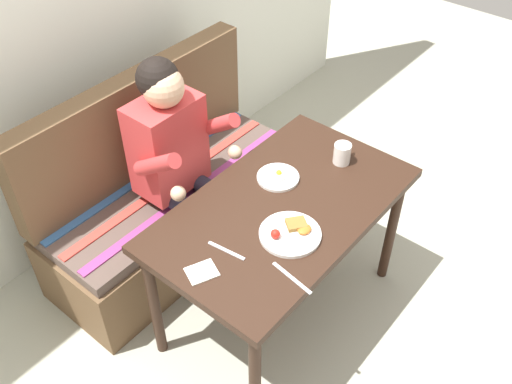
% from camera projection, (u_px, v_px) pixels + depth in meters
% --- Properties ---
extents(ground_plane, '(8.00, 8.00, 0.00)m').
position_uv_depth(ground_plane, '(279.00, 308.00, 2.96)').
color(ground_plane, '#A6A794').
extents(table, '(1.20, 0.70, 0.73)m').
position_uv_depth(table, '(282.00, 219.00, 2.53)').
color(table, black).
rests_on(table, ground).
extents(couch, '(1.44, 0.56, 1.00)m').
position_uv_depth(couch, '(168.00, 197.00, 3.10)').
color(couch, brown).
rests_on(couch, ground).
extents(person, '(0.45, 0.61, 1.21)m').
position_uv_depth(person, '(178.00, 154.00, 2.72)').
color(person, '#C03637').
rests_on(person, ground).
extents(plate_breakfast, '(0.25, 0.25, 0.05)m').
position_uv_depth(plate_breakfast, '(291.00, 233.00, 2.33)').
color(plate_breakfast, white).
rests_on(plate_breakfast, table).
extents(plate_eggs, '(0.19, 0.19, 0.04)m').
position_uv_depth(plate_eggs, '(278.00, 177.00, 2.60)').
color(plate_eggs, white).
rests_on(plate_eggs, table).
extents(coffee_mug, '(0.12, 0.08, 0.10)m').
position_uv_depth(coffee_mug, '(342.00, 153.00, 2.66)').
color(coffee_mug, white).
rests_on(coffee_mug, table).
extents(napkin, '(0.14, 0.13, 0.01)m').
position_uv_depth(napkin, '(202.00, 272.00, 2.19)').
color(napkin, silver).
rests_on(napkin, table).
extents(fork, '(0.04, 0.17, 0.00)m').
position_uv_depth(fork, '(226.00, 251.00, 2.28)').
color(fork, silver).
rests_on(fork, table).
extents(knife, '(0.04, 0.20, 0.00)m').
position_uv_depth(knife, '(292.00, 278.00, 2.17)').
color(knife, silver).
rests_on(knife, table).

